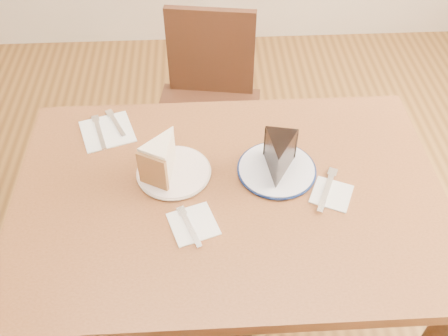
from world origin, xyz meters
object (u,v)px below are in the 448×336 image
(chocolate_cake, at_px, (279,159))
(carrot_cake, at_px, (164,157))
(table, at_px, (229,214))
(plate_cream, at_px, (174,172))
(chair_far, at_px, (208,109))
(plate_navy, at_px, (277,170))

(chocolate_cake, bearing_deg, carrot_cake, 7.37)
(table, xyz_separation_m, plate_cream, (-0.15, 0.08, 0.10))
(chair_far, bearing_deg, plate_navy, 115.34)
(plate_cream, distance_m, plate_navy, 0.30)
(table, distance_m, chair_far, 0.72)
(chair_far, height_order, chocolate_cake, chocolate_cake)
(plate_navy, distance_m, carrot_cake, 0.32)
(table, relative_size, plate_navy, 5.51)
(table, height_order, chair_far, chair_far)
(plate_navy, bearing_deg, chocolate_cake, -90.91)
(chair_far, relative_size, carrot_cake, 7.13)
(plate_cream, height_order, plate_navy, same)
(carrot_cake, xyz_separation_m, chocolate_cake, (0.32, -0.02, -0.00))
(chair_far, distance_m, carrot_cake, 0.72)
(table, distance_m, plate_cream, 0.20)
(plate_cream, relative_size, plate_navy, 0.94)
(chair_far, bearing_deg, table, 102.41)
(table, bearing_deg, chair_far, 93.61)
(plate_cream, distance_m, carrot_cake, 0.06)
(table, height_order, chocolate_cake, chocolate_cake)
(chair_far, xyz_separation_m, plate_cream, (-0.11, -0.62, 0.28))
(table, relative_size, plate_cream, 5.88)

